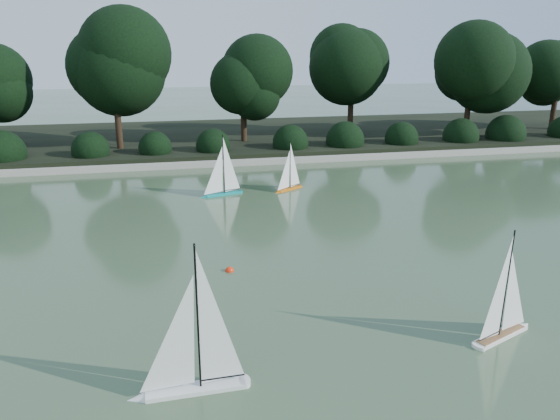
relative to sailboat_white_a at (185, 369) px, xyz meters
name	(u,v)px	position (x,y,z in m)	size (l,w,h in m)	color
ground	(298,301)	(1.63, 1.79, -0.27)	(80.00, 80.00, 0.00)	#2F4127
pond_coping	(223,163)	(1.63, 10.79, -0.18)	(40.00, 0.35, 0.18)	gray
far_bank	(210,139)	(1.63, 14.79, -0.12)	(40.00, 8.00, 0.30)	black
tree_line	(250,69)	(2.87, 13.22, 2.37)	(26.31, 3.93, 4.39)	black
shrub_hedge	(219,145)	(1.63, 11.69, 0.18)	(29.10, 1.10, 1.10)	black
sailboat_white_a	(185,369)	(0.00, 0.00, 0.00)	(1.27, 0.24, 1.74)	white
sailboat_white_b	(507,318)	(3.89, 0.32, -0.04)	(1.06, 0.56, 1.49)	white
sailboat_orange	(287,182)	(2.85, 7.67, -0.07)	(0.85, 0.62, 1.29)	orange
sailboat_teal	(220,186)	(1.18, 7.55, -0.03)	(1.10, 0.49, 1.52)	#0C8F8D
race_buoy	(230,271)	(0.83, 3.02, -0.27)	(0.14, 0.14, 0.14)	red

